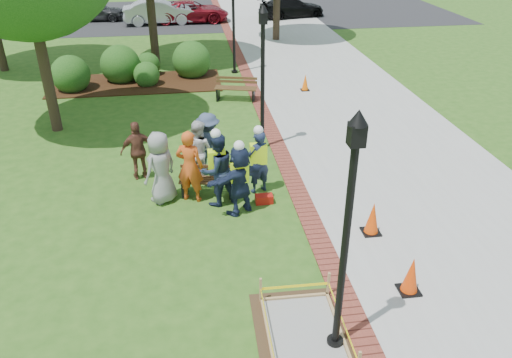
{
  "coord_description": "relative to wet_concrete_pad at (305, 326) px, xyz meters",
  "views": [
    {
      "loc": [
        -0.97,
        -8.87,
        6.59
      ],
      "look_at": [
        0.5,
        1.2,
        1.0
      ],
      "focal_mm": 35.0,
      "sensor_mm": 36.0,
      "label": 1
    }
  ],
  "objects": [
    {
      "name": "ground",
      "position": [
        -0.78,
        2.75,
        -0.23
      ],
      "size": [
        100.0,
        100.0,
        0.0
      ],
      "primitive_type": "plane",
      "color": "#285116",
      "rests_on": "ground"
    },
    {
      "name": "sidewalk",
      "position": [
        4.22,
        12.75,
        -0.22
      ],
      "size": [
        6.0,
        60.0,
        0.02
      ],
      "primitive_type": "cube",
      "color": "#9E9E99",
      "rests_on": "ground"
    },
    {
      "name": "brick_edging",
      "position": [
        0.97,
        12.75,
        -0.22
      ],
      "size": [
        0.5,
        60.0,
        0.03
      ],
      "primitive_type": "cube",
      "color": "maroon",
      "rests_on": "ground"
    },
    {
      "name": "mulch_bed",
      "position": [
        -3.78,
        14.75,
        -0.21
      ],
      "size": [
        7.0,
        3.0,
        0.05
      ],
      "primitive_type": "cube",
      "color": "#381E0F",
      "rests_on": "ground"
    },
    {
      "name": "parking_lot",
      "position": [
        -0.78,
        29.75,
        -0.23
      ],
      "size": [
        36.0,
        12.0,
        0.01
      ],
      "primitive_type": "cube",
      "color": "black",
      "rests_on": "ground"
    },
    {
      "name": "wet_concrete_pad",
      "position": [
        0.0,
        0.0,
        0.0
      ],
      "size": [
        1.75,
        2.34,
        0.55
      ],
      "color": "#47331E",
      "rests_on": "ground"
    },
    {
      "name": "bench_near",
      "position": [
        -1.38,
        5.1,
        0.01
      ],
      "size": [
        1.46,
        0.71,
        0.76
      ],
      "color": "brown",
      "rests_on": "ground"
    },
    {
      "name": "bench_far",
      "position": [
        0.13,
        12.12,
        0.04
      ],
      "size": [
        1.67,
        0.92,
        0.86
      ],
      "color": "brown",
      "rests_on": "ground"
    },
    {
      "name": "cone_front",
      "position": [
        2.26,
        0.81,
        0.15
      ],
      "size": [
        0.41,
        0.41,
        0.81
      ],
      "color": "black",
      "rests_on": "ground"
    },
    {
      "name": "cone_back",
      "position": [
        2.21,
        2.82,
        0.15
      ],
      "size": [
        0.41,
        0.41,
        0.81
      ],
      "color": "black",
      "rests_on": "ground"
    },
    {
      "name": "cone_far",
      "position": [
        3.03,
        12.85,
        0.09
      ],
      "size": [
        0.34,
        0.34,
        0.67
      ],
      "color": "black",
      "rests_on": "ground"
    },
    {
      "name": "toolbox",
      "position": [
        0.0,
        4.49,
        -0.12
      ],
      "size": [
        0.44,
        0.25,
        0.22
      ],
      "primitive_type": "cube",
      "rotation": [
        0.0,
        0.0,
        0.01
      ],
      "color": "#A4130C",
      "rests_on": "ground"
    },
    {
      "name": "lamp_near",
      "position": [
        0.47,
        -0.25,
        2.25
      ],
      "size": [
        0.28,
        0.28,
        4.26
      ],
      "color": "black",
      "rests_on": "ground"
    },
    {
      "name": "lamp_mid",
      "position": [
        0.47,
        7.75,
        2.25
      ],
      "size": [
        0.28,
        0.28,
        4.26
      ],
      "color": "black",
      "rests_on": "ground"
    },
    {
      "name": "lamp_far",
      "position": [
        0.47,
        15.75,
        2.25
      ],
      "size": [
        0.28,
        0.28,
        4.26
      ],
      "color": "black",
      "rests_on": "ground"
    },
    {
      "name": "shrub_a",
      "position": [
        -6.28,
        14.26,
        -0.23
      ],
      "size": [
        1.54,
        1.54,
        1.54
      ],
      "primitive_type": "sphere",
      "color": "#134213",
      "rests_on": "ground"
    },
    {
      "name": "shrub_b",
      "position": [
        -4.42,
        15.22,
        -0.23
      ],
      "size": [
        1.66,
        1.66,
        1.66
      ],
      "primitive_type": "sphere",
      "color": "#134213",
      "rests_on": "ground"
    },
    {
      "name": "shrub_c",
      "position": [
        -3.32,
        14.46,
        -0.23
      ],
      "size": [
        1.07,
        1.07,
        1.07
      ],
      "primitive_type": "sphere",
      "color": "#134213",
      "rests_on": "ground"
    },
    {
      "name": "shrub_d",
      "position": [
        -1.42,
        15.51,
        -0.23
      ],
      "size": [
        1.65,
        1.65,
        1.65
      ],
      "primitive_type": "sphere",
      "color": "#134213",
      "rests_on": "ground"
    },
    {
      "name": "shrub_e",
      "position": [
        -3.33,
        15.9,
        -0.23
      ],
      "size": [
        1.08,
        1.08,
        1.08
      ],
      "primitive_type": "sphere",
      "color": "#134213",
      "rests_on": "ground"
    },
    {
      "name": "casual_person_a",
      "position": [
        -2.5,
        4.98,
        0.7
      ],
      "size": [
        0.7,
        0.68,
        1.86
      ],
      "color": "gray",
      "rests_on": "ground"
    },
    {
      "name": "casual_person_b",
      "position": [
        -1.79,
        4.92,
        0.71
      ],
      "size": [
        0.7,
        0.58,
        1.89
      ],
      "color": "#D14C18",
      "rests_on": "ground"
    },
    {
      "name": "casual_person_c",
      "position": [
        -1.55,
        5.89,
        0.64
      ],
      "size": [
        0.66,
        0.61,
        1.74
      ],
      "color": "silver",
      "rests_on": "ground"
    },
    {
      "name": "casual_person_d",
      "position": [
        -3.13,
        6.3,
        0.58
      ],
      "size": [
        0.59,
        0.45,
        1.64
      ],
      "color": "brown",
      "rests_on": "ground"
    },
    {
      "name": "casual_person_e",
      "position": [
        -1.25,
        6.21,
        0.67
      ],
      "size": [
        0.68,
        0.64,
        1.8
      ],
      "color": "#36445F",
      "rests_on": "ground"
    },
    {
      "name": "hivis_worker_a",
      "position": [
        -0.64,
        4.17,
        0.71
      ],
      "size": [
        0.67,
        0.6,
        1.9
      ],
      "color": "#1C324B",
      "rests_on": "ground"
    },
    {
      "name": "hivis_worker_b",
      "position": [
        -0.05,
        5.09,
        0.69
      ],
      "size": [
        0.64,
        0.54,
        1.85
      ],
      "color": "#171D3C",
      "rests_on": "ground"
    },
    {
      "name": "hivis_worker_c",
      "position": [
        -1.13,
        4.66,
        0.76
      ],
      "size": [
        0.71,
        0.61,
        2.02
      ],
      "color": "#161C3B",
      "rests_on": "ground"
    },
    {
      "name": "parked_car_a",
      "position": [
        -7.28,
        28.55,
        -0.23
      ],
      "size": [
        2.14,
        4.45,
        1.42
      ],
      "primitive_type": "imported",
      "rotation": [
        0.0,
        0.0,
        1.51
      ],
      "color": "#2A2A2D",
      "rests_on": "ground"
    },
    {
      "name": "parked_car_b",
      "position": [
        -3.04,
        26.89,
        -0.23
      ],
      "size": [
        2.43,
        5.07,
        1.62
      ],
      "primitive_type": "imported",
      "rotation": [
        0.0,
        0.0,
        1.63
      ],
      "color": "#B2B2B8",
      "rests_on": "ground"
    },
    {
      "name": "parked_car_c",
      "position": [
        -1.06,
        27.21,
        -0.23
      ],
      "size": [
        1.93,
        4.4,
        1.43
      ],
      "primitive_type": "imported",
      "rotation": [
        0.0,
        0.0,
        1.57
      ],
      "color": "maroon",
      "rests_on": "ground"
    },
    {
      "name": "parked_car_d",
      "position": [
        5.62,
        27.82,
        -0.23
      ],
      "size": [
        2.76,
        4.6,
        1.4
      ],
      "primitive_type": "imported",
      "rotation": [
        0.0,
        0.0,
        1.79
      ],
      "color": "black",
      "rests_on": "ground"
    }
  ]
}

